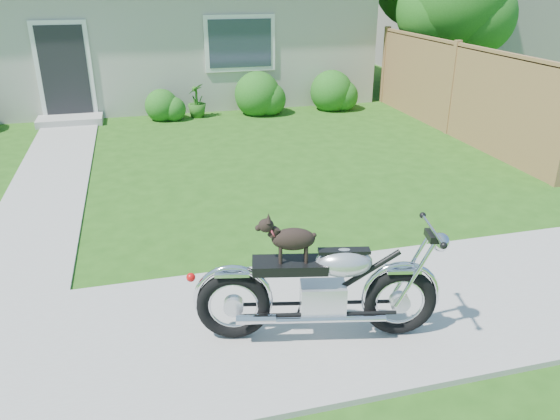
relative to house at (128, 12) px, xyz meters
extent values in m
plane|color=#235114|center=(0.00, -11.99, -2.16)|extent=(80.00, 80.00, 0.00)
cube|color=#9E9B93|center=(0.00, -11.99, -2.14)|extent=(24.00, 2.20, 0.04)
cube|color=#9E9B93|center=(-1.50, -6.99, -2.14)|extent=(1.20, 8.00, 0.03)
cube|color=#AFAB9E|center=(0.00, 0.01, -0.66)|extent=(12.00, 6.00, 3.00)
cube|color=black|center=(-1.50, -3.02, -1.11)|extent=(1.00, 0.06, 2.10)
cube|color=#9E9B93|center=(-1.50, -3.37, -2.08)|extent=(1.40, 0.70, 0.16)
cube|color=#2D3847|center=(2.50, -3.02, -0.56)|extent=(1.70, 0.05, 1.30)
cube|color=#A46D49|center=(6.30, -6.24, -1.26)|extent=(0.08, 6.50, 1.80)
cube|color=#A46D49|center=(6.30, -2.99, -1.21)|extent=(0.12, 0.12, 1.90)
cube|color=#A46D49|center=(6.30, -6.24, -1.21)|extent=(0.12, 0.12, 1.90)
cube|color=#A46D49|center=(6.30, -6.24, -0.34)|extent=(0.08, 6.50, 0.08)
cylinder|color=#3D2B1C|center=(7.72, -3.75, -1.11)|extent=(0.28, 0.28, 2.09)
sphere|color=#215F19|center=(8.12, -4.05, 0.02)|extent=(1.84, 1.84, 1.84)
cylinder|color=#3D2B1C|center=(8.41, -1.48, -0.81)|extent=(0.28, 0.28, 2.69)
sphere|color=#215F19|center=(4.67, -3.49, -1.71)|extent=(1.04, 1.04, 1.04)
sphere|color=#215F19|center=(0.54, -3.49, -1.83)|extent=(0.76, 0.76, 0.76)
sphere|color=#215F19|center=(2.80, -3.49, -1.69)|extent=(1.09, 1.09, 1.09)
imported|color=#2A641B|center=(1.35, -3.44, -1.77)|extent=(0.59, 0.59, 0.78)
torus|color=black|center=(2.10, -12.46, -1.78)|extent=(0.68, 0.25, 0.67)
torus|color=black|center=(0.64, -12.14, -1.78)|extent=(0.68, 0.25, 0.67)
cube|color=silver|center=(1.42, -12.31, -1.73)|extent=(0.44, 0.32, 0.30)
ellipsoid|color=silver|center=(1.59, -12.35, -1.36)|extent=(0.56, 0.39, 0.26)
cube|color=black|center=(1.13, -12.24, -1.38)|extent=(0.69, 0.39, 0.09)
cube|color=silver|center=(2.10, -12.46, -1.44)|extent=(0.32, 0.20, 0.03)
cube|color=silver|center=(0.64, -12.14, -1.44)|extent=(0.32, 0.20, 0.03)
cylinder|color=silver|center=(2.32, -12.51, -1.06)|extent=(0.16, 0.59, 0.03)
sphere|color=silver|center=(2.40, -12.53, -1.18)|extent=(0.20, 0.20, 0.17)
cylinder|color=silver|center=(1.39, -12.44, -1.86)|extent=(1.09, 0.30, 0.06)
ellipsoid|color=black|center=(1.16, -12.25, -1.13)|extent=(0.40, 0.25, 0.20)
sphere|color=black|center=(0.93, -12.20, -1.00)|extent=(0.14, 0.14, 0.12)
cylinder|color=black|center=(1.06, -12.18, -1.26)|extent=(0.04, 0.04, 0.15)
cylinder|color=black|center=(1.04, -12.27, -1.26)|extent=(0.04, 0.04, 0.15)
cylinder|color=black|center=(1.27, -12.23, -1.26)|extent=(0.04, 0.04, 0.15)
cylinder|color=black|center=(1.26, -12.32, -1.26)|extent=(0.04, 0.04, 0.15)
torus|color=#C33445|center=(0.99, -12.21, -1.05)|extent=(0.08, 0.11, 0.10)
camera|label=1|loc=(-0.01, -16.24, 0.94)|focal=35.00mm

